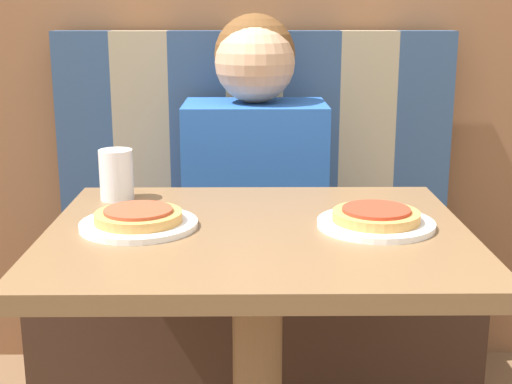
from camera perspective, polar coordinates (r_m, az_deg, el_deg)
booth_seat at (r=2.12m, az=-0.08°, el=-10.98°), size 1.18×0.52×0.45m
booth_backrest at (r=2.18m, az=-0.13°, el=4.53°), size 1.18×0.08×0.62m
dining_table at (r=1.41m, az=0.12°, el=-7.43°), size 0.81×0.66×0.73m
person at (r=1.96m, az=-0.09°, el=3.87°), size 0.38×0.26×0.68m
plate_left at (r=1.39m, az=-9.36°, el=-2.58°), size 0.23×0.23×0.01m
plate_right at (r=1.40m, az=9.56°, el=-2.53°), size 0.23×0.23×0.01m
pizza_left at (r=1.39m, az=-9.39°, el=-1.88°), size 0.17×0.17×0.03m
pizza_right at (r=1.39m, az=9.59°, el=-1.83°), size 0.17×0.17×0.03m
drinking_cup at (r=1.60m, az=-11.11°, el=1.37°), size 0.07×0.07×0.11m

